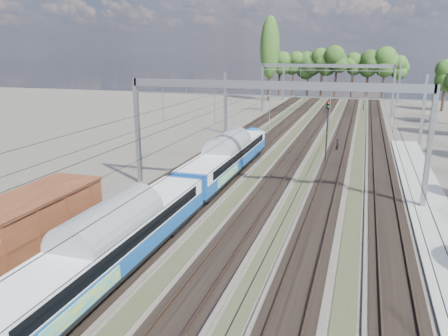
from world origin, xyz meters
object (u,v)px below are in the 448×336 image
(worker, at_px, (338,145))
(signal_near, at_px, (327,124))
(emu_train, at_px, (106,240))
(signal_far, at_px, (365,93))

(worker, height_order, signal_near, signal_near)
(emu_train, relative_size, signal_far, 10.56)
(signal_near, xyz_separation_m, signal_far, (3.34, 44.16, -0.55))
(worker, height_order, signal_far, signal_far)
(signal_far, bearing_deg, emu_train, -82.56)
(signal_near, height_order, signal_far, signal_near)
(worker, bearing_deg, emu_train, 154.06)
(emu_train, distance_m, signal_far, 73.02)
(signal_far, bearing_deg, worker, -77.36)
(signal_near, bearing_deg, worker, 103.62)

